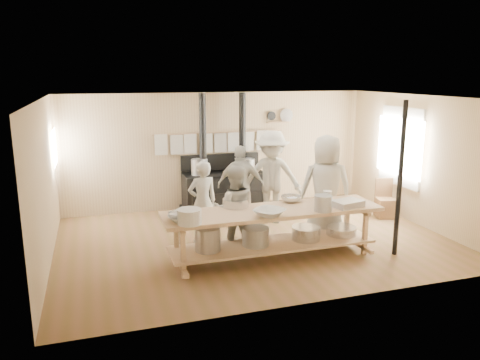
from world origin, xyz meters
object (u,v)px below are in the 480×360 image
at_px(stove, 223,187).
at_px(chair, 385,206).
at_px(cook_far_left, 203,202).
at_px(cook_by_window, 272,177).
at_px(prep_table, 272,229).
at_px(cook_right, 241,185).
at_px(cook_left, 235,210).
at_px(roasting_pan, 347,204).
at_px(cook_center, 326,188).

distance_m(stove, chair, 3.54).
height_order(cook_far_left, cook_by_window, cook_by_window).
height_order(stove, prep_table, stove).
height_order(cook_far_left, cook_right, cook_right).
relative_size(cook_far_left, cook_left, 0.98).
bearing_deg(roasting_pan, stove, 110.85).
height_order(prep_table, cook_right, cook_right).
bearing_deg(cook_center, stove, -47.29).
bearing_deg(stove, roasting_pan, -69.15).
xyz_separation_m(cook_far_left, cook_by_window, (1.61, 0.71, 0.20)).
relative_size(prep_table, cook_left, 2.36).
height_order(stove, cook_right, stove).
xyz_separation_m(cook_left, cook_center, (1.78, 0.14, 0.21)).
height_order(chair, roasting_pan, roasting_pan).
relative_size(prep_table, cook_right, 2.24).
xyz_separation_m(prep_table, cook_right, (0.08, 1.95, 0.28)).
height_order(cook_left, chair, cook_left).
bearing_deg(prep_table, cook_by_window, 69.27).
distance_m(cook_right, roasting_pan, 2.47).
bearing_deg(cook_right, cook_center, 151.30).
distance_m(cook_far_left, cook_center, 2.25).
bearing_deg(stove, prep_table, -90.04).
distance_m(stove, cook_by_window, 1.42).
bearing_deg(cook_right, prep_table, 107.55).
bearing_deg(cook_far_left, cook_by_window, -165.12).
bearing_deg(cook_far_left, roasting_pan, 138.40).
height_order(stove, cook_center, stove).
xyz_separation_m(stove, cook_by_window, (0.70, -1.16, 0.43)).
height_order(stove, roasting_pan, stove).
height_order(prep_table, cook_far_left, cook_far_left).
xyz_separation_m(stove, cook_left, (-0.51, -2.55, 0.24)).
relative_size(stove, cook_by_window, 1.37).
relative_size(prep_table, roasting_pan, 7.29).
bearing_deg(chair, cook_right, -175.45).
relative_size(cook_left, chair, 1.86).
bearing_deg(prep_table, chair, 24.58).
xyz_separation_m(cook_far_left, roasting_pan, (2.14, -1.37, 0.16)).
height_order(cook_center, cook_right, cook_center).
bearing_deg(cook_left, chair, -149.42).
distance_m(stove, cook_right, 1.10).
height_order(cook_right, cook_by_window, cook_by_window).
xyz_separation_m(prep_table, cook_by_window, (0.70, 1.85, 0.43)).
xyz_separation_m(cook_far_left, cook_left, (0.40, -0.68, 0.01)).
bearing_deg(stove, cook_left, -101.30).
bearing_deg(cook_right, cook_far_left, 59.44).
distance_m(prep_table, cook_center, 1.48).
relative_size(cook_left, cook_center, 0.78).
xyz_separation_m(cook_by_window, roasting_pan, (0.54, -2.08, -0.04)).
bearing_deg(cook_center, cook_right, -33.55).
relative_size(stove, roasting_pan, 5.26).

